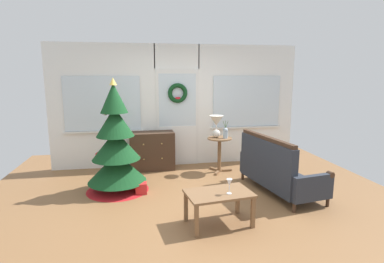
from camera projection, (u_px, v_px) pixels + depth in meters
The scene contains 11 objects.
ground_plane at pixel (195, 202), 4.75m from camera, with size 6.76×6.76×0.00m, color brown.
back_wall_with_door at pixel (177, 105), 6.53m from camera, with size 5.20×0.19×2.55m.
christmas_tree at pixel (116, 150), 5.10m from camera, with size 1.04×1.04×1.88m.
dresser_cabinet at pixel (152, 151), 6.32m from camera, with size 0.91×0.47×0.78m.
settee_sofa at pixel (276, 170), 5.07m from camera, with size 0.95×1.71×0.96m.
side_table at pixel (219, 148), 6.13m from camera, with size 0.50×0.48×0.70m.
table_lamp at pixel (216, 123), 6.07m from camera, with size 0.28×0.28×0.44m.
flower_vase at pixel (225, 132), 6.03m from camera, with size 0.11×0.10×0.35m.
coffee_table at pixel (219, 197), 3.98m from camera, with size 0.90×0.63×0.44m.
wine_glass at pixel (229, 183), 3.89m from camera, with size 0.08×0.08×0.20m.
gift_box at pixel (141, 188), 5.06m from camera, with size 0.18×0.16×0.18m, color red.
Camera 1 is at (-0.82, -4.40, 1.93)m, focal length 28.84 mm.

